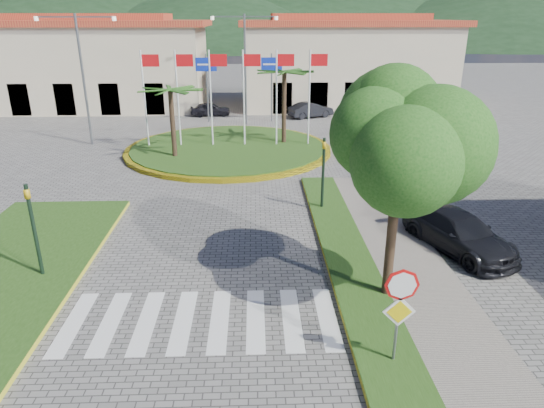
{
  "coord_description": "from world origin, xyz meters",
  "views": [
    {
      "loc": [
        1.65,
        -7.38,
        7.88
      ],
      "look_at": [
        2.2,
        8.0,
        1.88
      ],
      "focal_mm": 32.0,
      "sensor_mm": 36.0,
      "label": 1
    }
  ],
  "objects_px": {
    "white_van": "(122,104)",
    "car_dark_b": "(311,110)",
    "stop_sign": "(400,302)",
    "deciduous_tree": "(402,126)",
    "roundabout_island": "(229,148)",
    "car_side_right": "(459,232)",
    "car_dark_a": "(210,109)"
  },
  "relations": [
    {
      "from": "deciduous_tree",
      "to": "car_side_right",
      "type": "bearing_deg",
      "value": 42.32
    },
    {
      "from": "white_van",
      "to": "car_side_right",
      "type": "xyz_separation_m",
      "value": [
        18.85,
        -27.74,
        0.0
      ]
    },
    {
      "from": "stop_sign",
      "to": "roundabout_island",
      "type": "bearing_deg",
      "value": 103.73
    },
    {
      "from": "white_van",
      "to": "car_dark_b",
      "type": "relative_size",
      "value": 1.3
    },
    {
      "from": "stop_sign",
      "to": "white_van",
      "type": "relative_size",
      "value": 0.55
    },
    {
      "from": "stop_sign",
      "to": "deciduous_tree",
      "type": "relative_size",
      "value": 0.39
    },
    {
      "from": "deciduous_tree",
      "to": "car_dark_a",
      "type": "xyz_separation_m",
      "value": [
        -7.55,
        28.43,
        -4.61
      ]
    },
    {
      "from": "white_van",
      "to": "car_dark_a",
      "type": "relative_size",
      "value": 1.47
    },
    {
      "from": "roundabout_island",
      "to": "car_dark_b",
      "type": "relative_size",
      "value": 3.39
    },
    {
      "from": "white_van",
      "to": "car_dark_a",
      "type": "distance_m",
      "value": 8.28
    },
    {
      "from": "roundabout_island",
      "to": "white_van",
      "type": "distance_m",
      "value": 17.04
    },
    {
      "from": "deciduous_tree",
      "to": "car_dark_b",
      "type": "bearing_deg",
      "value": 88.38
    },
    {
      "from": "roundabout_island",
      "to": "stop_sign",
      "type": "relative_size",
      "value": 4.79
    },
    {
      "from": "white_van",
      "to": "car_dark_a",
      "type": "bearing_deg",
      "value": -83.33
    },
    {
      "from": "roundabout_island",
      "to": "car_dark_b",
      "type": "distance_m",
      "value": 12.2
    },
    {
      "from": "stop_sign",
      "to": "car_side_right",
      "type": "relative_size",
      "value": 0.57
    },
    {
      "from": "deciduous_tree",
      "to": "roundabout_island",
      "type": "bearing_deg",
      "value": 107.91
    },
    {
      "from": "roundabout_island",
      "to": "deciduous_tree",
      "type": "relative_size",
      "value": 1.87
    },
    {
      "from": "car_side_right",
      "to": "deciduous_tree",
      "type": "bearing_deg",
      "value": -159.72
    },
    {
      "from": "deciduous_tree",
      "to": "car_dark_a",
      "type": "relative_size",
      "value": 2.06
    },
    {
      "from": "roundabout_island",
      "to": "car_dark_a",
      "type": "bearing_deg",
      "value": 100.2
    },
    {
      "from": "stop_sign",
      "to": "car_side_right",
      "type": "height_order",
      "value": "stop_sign"
    },
    {
      "from": "white_van",
      "to": "car_dark_b",
      "type": "height_order",
      "value": "white_van"
    },
    {
      "from": "roundabout_island",
      "to": "stop_sign",
      "type": "distance_m",
      "value": 20.69
    },
    {
      "from": "car_side_right",
      "to": "roundabout_island",
      "type": "bearing_deg",
      "value": 100.38
    },
    {
      "from": "car_dark_a",
      "to": "car_side_right",
      "type": "xyz_separation_m",
      "value": [
        10.91,
        -25.37,
        0.11
      ]
    },
    {
      "from": "car_dark_b",
      "to": "car_side_right",
      "type": "xyz_separation_m",
      "value": [
        2.59,
        -24.39,
        0.06
      ]
    },
    {
      "from": "deciduous_tree",
      "to": "car_side_right",
      "type": "relative_size",
      "value": 1.46
    },
    {
      "from": "stop_sign",
      "to": "car_dark_b",
      "type": "distance_m",
      "value": 30.54
    },
    {
      "from": "deciduous_tree",
      "to": "white_van",
      "type": "relative_size",
      "value": 1.4
    },
    {
      "from": "car_dark_b",
      "to": "car_side_right",
      "type": "bearing_deg",
      "value": 162.32
    },
    {
      "from": "deciduous_tree",
      "to": "car_dark_a",
      "type": "bearing_deg",
      "value": 104.87
    }
  ]
}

